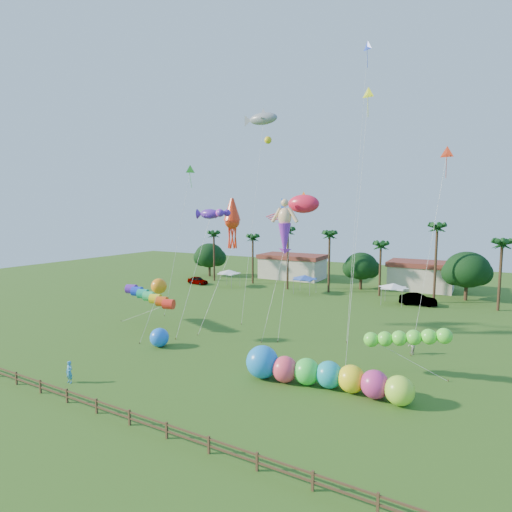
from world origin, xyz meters
The scene contains 23 objects.
ground centered at (0.00, 0.00, 0.00)m, with size 160.00×160.00×0.00m, color #285116.
tree_line centered at (3.57, 44.00, 4.28)m, with size 69.46×8.91×11.00m.
buildings_row centered at (-3.09, 50.00, 2.00)m, with size 35.00×7.00×4.00m.
tent_row centered at (-6.00, 36.33, 2.75)m, with size 31.00×4.00×0.60m.
fence centered at (0.00, -6.00, 0.61)m, with size 36.12×0.12×1.00m.
car_a centered at (-26.43, 35.35, 0.70)m, with size 1.66×4.11×1.40m, color #4C4C54.
car_b centered at (11.19, 37.07, 0.83)m, with size 1.76×5.05×1.66m, color #4C4C54.
spectator_a centered at (-8.75, -3.82, 0.85)m, with size 0.62×0.41×1.71m, color #3A8ECB.
spectator_b centered at (13.35, 15.71, 0.80)m, with size 0.77×0.60×1.59m, color gray.
caterpillar_inflatable centered at (8.27, 4.76, 1.08)m, with size 12.69×3.26×2.58m.
blue_ball centered at (-8.52, 5.87, 0.93)m, with size 1.85×1.85×1.85m, color #1B6FF7.
rainbow_tube centered at (-13.12, 10.15, 3.09)m, with size 9.98×1.94×3.66m.
green_worm centered at (11.09, 9.20, 2.88)m, with size 8.94×3.03×3.59m.
orange_ball_kite centered at (-9.59, 7.14, 5.71)m, with size 2.31×2.65×6.50m.
merman_kite centered at (0.46, 15.32, 11.24)m, with size 2.51×4.51×13.98m.
fish_kite centered at (1.87, 16.96, 13.99)m, with size 5.35×5.44×15.08m.
shark_kite centered at (-5.50, 21.66, 24.47)m, with size 5.08×6.23×25.38m.
squid_kite centered at (-6.17, 15.54, 12.08)m, with size 2.31×5.96×14.81m.
lobster_kite centered at (-7.49, 13.03, 12.92)m, with size 4.18×6.01×13.70m.
delta_kite_red centered at (15.25, 18.62, 18.26)m, with size 2.62×3.81×19.17m.
delta_kite_yellow centered at (9.57, 11.90, 22.33)m, with size 1.15×3.99×23.46m.
delta_kite_green centered at (-15.03, 19.27, 18.37)m, with size 1.78×4.93×19.28m.
delta_kite_blue centered at (7.44, 19.59, 28.92)m, with size 1.19×4.14×30.29m.
Camera 1 is at (18.20, -22.58, 13.04)m, focal length 28.00 mm.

